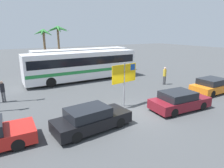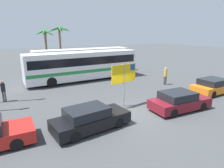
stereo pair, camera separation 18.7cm
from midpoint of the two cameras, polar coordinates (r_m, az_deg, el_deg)
The scene contains 11 objects.
ground at distance 13.42m, azimuth 7.38°, elevation -8.46°, with size 120.00×120.00×0.00m, color #424447.
bus_front_coach at distance 22.08m, azimuth -8.03°, elevation 5.63°, with size 12.37×2.48×3.17m.
bus_rear_coach at distance 25.90m, azimuth -8.07°, elevation 6.98°, with size 12.37×2.48×3.17m.
ferry_sign at distance 13.94m, azimuth 4.01°, elevation 2.58°, with size 2.18×0.38×3.20m.
car_orange at distance 19.62m, azimuth 27.51°, elevation -0.54°, with size 4.22×1.88×1.32m.
car_black at distance 11.13m, azimuth -5.88°, elevation -9.93°, with size 4.50×2.10×1.32m.
car_maroon at distance 14.51m, azimuth 19.21°, elevation -4.68°, with size 4.36×2.15×1.32m.
pedestrian_by_bus at distance 20.81m, azimuth 15.46°, elevation 2.68°, with size 0.32×0.32×1.81m.
pedestrian_crossing_lot at distance 17.29m, azimuth -28.70°, elevation -1.37°, with size 0.32×0.32×1.69m.
palm_tree_seaside at distance 32.80m, azimuth -14.83°, elevation 14.16°, with size 3.77×3.80×6.16m.
palm_tree_inland at distance 30.08m, azimuth -18.62°, elevation 12.70°, with size 2.77×2.71×5.65m.
Camera 2 is at (-7.51, -9.76, 5.30)m, focal length 31.60 mm.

